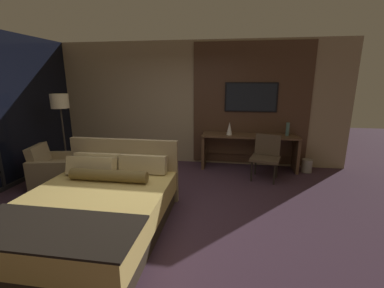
{
  "coord_description": "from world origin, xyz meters",
  "views": [
    {
      "loc": [
        1.04,
        -3.35,
        1.96
      ],
      "look_at": [
        0.39,
        0.87,
        0.88
      ],
      "focal_mm": 24.0,
      "sensor_mm": 36.0,
      "label": 1
    }
  ],
  "objects_px": {
    "vase_short": "(229,128)",
    "desk_chair": "(266,153)",
    "tv": "(251,97)",
    "vase_tall": "(288,129)",
    "bed": "(94,209)",
    "desk": "(249,145)",
    "waste_bin": "(307,166)",
    "floor_lamp": "(60,108)",
    "armchair_by_window": "(56,171)"
  },
  "relations": [
    {
      "from": "waste_bin",
      "to": "armchair_by_window",
      "type": "bearing_deg",
      "value": -163.42
    },
    {
      "from": "armchair_by_window",
      "to": "vase_short",
      "type": "relative_size",
      "value": 3.22
    },
    {
      "from": "waste_bin",
      "to": "desk",
      "type": "bearing_deg",
      "value": 176.87
    },
    {
      "from": "bed",
      "to": "desk",
      "type": "relative_size",
      "value": 1.07
    },
    {
      "from": "bed",
      "to": "vase_short",
      "type": "xyz_separation_m",
      "value": [
        1.69,
        2.76,
        0.61
      ]
    },
    {
      "from": "tv",
      "to": "vase_tall",
      "type": "xyz_separation_m",
      "value": [
        0.79,
        -0.21,
        -0.65
      ]
    },
    {
      "from": "bed",
      "to": "floor_lamp",
      "type": "xyz_separation_m",
      "value": [
        -1.64,
        1.86,
        1.1
      ]
    },
    {
      "from": "armchair_by_window",
      "to": "floor_lamp",
      "type": "relative_size",
      "value": 0.54
    },
    {
      "from": "bed",
      "to": "waste_bin",
      "type": "distance_m",
      "value": 4.38
    },
    {
      "from": "tv",
      "to": "desk_chair",
      "type": "height_order",
      "value": "tv"
    },
    {
      "from": "vase_short",
      "to": "waste_bin",
      "type": "height_order",
      "value": "vase_short"
    },
    {
      "from": "floor_lamp",
      "to": "vase_tall",
      "type": "height_order",
      "value": "floor_lamp"
    },
    {
      "from": "vase_tall",
      "to": "bed",
      "type": "bearing_deg",
      "value": -135.76
    },
    {
      "from": "bed",
      "to": "desk",
      "type": "xyz_separation_m",
      "value": [
        2.14,
        2.85,
        0.22
      ]
    },
    {
      "from": "armchair_by_window",
      "to": "tv",
      "type": "bearing_deg",
      "value": -76.6
    },
    {
      "from": "waste_bin",
      "to": "vase_short",
      "type": "bearing_deg",
      "value": -179.15
    },
    {
      "from": "desk_chair",
      "to": "floor_lamp",
      "type": "distance_m",
      "value": 4.2
    },
    {
      "from": "floor_lamp",
      "to": "vase_short",
      "type": "relative_size",
      "value": 5.94
    },
    {
      "from": "desk",
      "to": "vase_short",
      "type": "relative_size",
      "value": 7.3
    },
    {
      "from": "desk",
      "to": "desk_chair",
      "type": "bearing_deg",
      "value": -61.17
    },
    {
      "from": "vase_tall",
      "to": "desk_chair",
      "type": "bearing_deg",
      "value": -131.05
    },
    {
      "from": "bed",
      "to": "vase_tall",
      "type": "height_order",
      "value": "vase_tall"
    },
    {
      "from": "vase_short",
      "to": "armchair_by_window",
      "type": "bearing_deg",
      "value": -155.95
    },
    {
      "from": "desk",
      "to": "vase_tall",
      "type": "bearing_deg",
      "value": 0.21
    },
    {
      "from": "bed",
      "to": "tv",
      "type": "bearing_deg",
      "value": 55.12
    },
    {
      "from": "desk",
      "to": "bed",
      "type": "bearing_deg",
      "value": -126.88
    },
    {
      "from": "vase_short",
      "to": "desk_chair",
      "type": "bearing_deg",
      "value": -31.65
    },
    {
      "from": "desk_chair",
      "to": "desk",
      "type": "bearing_deg",
      "value": 134.2
    },
    {
      "from": "desk",
      "to": "vase_short",
      "type": "bearing_deg",
      "value": -168.13
    },
    {
      "from": "desk",
      "to": "tv",
      "type": "relative_size",
      "value": 1.81
    },
    {
      "from": "bed",
      "to": "desk_chair",
      "type": "bearing_deg",
      "value": 43.21
    },
    {
      "from": "armchair_by_window",
      "to": "floor_lamp",
      "type": "bearing_deg",
      "value": 0.48
    },
    {
      "from": "bed",
      "to": "floor_lamp",
      "type": "bearing_deg",
      "value": 131.5
    },
    {
      "from": "waste_bin",
      "to": "vase_tall",
      "type": "bearing_deg",
      "value": 171.1
    },
    {
      "from": "desk_chair",
      "to": "armchair_by_window",
      "type": "height_order",
      "value": "desk_chair"
    },
    {
      "from": "armchair_by_window",
      "to": "waste_bin",
      "type": "relative_size",
      "value": 3.25
    },
    {
      "from": "bed",
      "to": "vase_tall",
      "type": "xyz_separation_m",
      "value": [
        2.93,
        2.85,
        0.61
      ]
    },
    {
      "from": "tv",
      "to": "vase_tall",
      "type": "relative_size",
      "value": 4.04
    },
    {
      "from": "tv",
      "to": "vase_tall",
      "type": "bearing_deg",
      "value": -15.1
    },
    {
      "from": "armchair_by_window",
      "to": "bed",
      "type": "bearing_deg",
      "value": -143.04
    },
    {
      "from": "waste_bin",
      "to": "bed",
      "type": "bearing_deg",
      "value": -140.57
    },
    {
      "from": "bed",
      "to": "armchair_by_window",
      "type": "relative_size",
      "value": 2.44
    },
    {
      "from": "vase_tall",
      "to": "floor_lamp",
      "type": "bearing_deg",
      "value": -167.7
    },
    {
      "from": "bed",
      "to": "vase_short",
      "type": "height_order",
      "value": "vase_short"
    },
    {
      "from": "desk_chair",
      "to": "vase_tall",
      "type": "relative_size",
      "value": 3.12
    },
    {
      "from": "desk_chair",
      "to": "vase_short",
      "type": "distance_m",
      "value": 0.97
    },
    {
      "from": "tv",
      "to": "floor_lamp",
      "type": "distance_m",
      "value": 3.97
    },
    {
      "from": "vase_tall",
      "to": "tv",
      "type": "bearing_deg",
      "value": 164.9
    },
    {
      "from": "desk_chair",
      "to": "floor_lamp",
      "type": "height_order",
      "value": "floor_lamp"
    },
    {
      "from": "desk_chair",
      "to": "vase_tall",
      "type": "xyz_separation_m",
      "value": [
        0.49,
        0.56,
        0.4
      ]
    }
  ]
}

